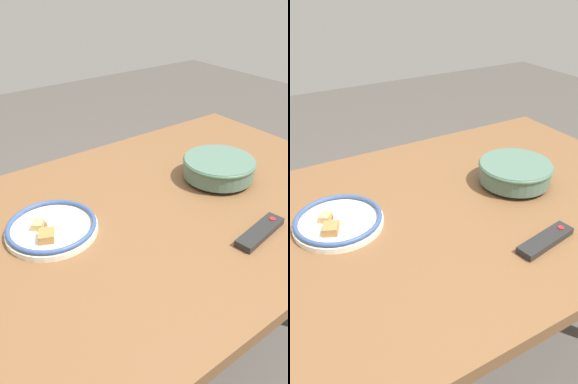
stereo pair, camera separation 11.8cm
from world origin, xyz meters
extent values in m
plane|color=#4C4742|center=(0.00, 0.00, 0.00)|extent=(8.00, 8.00, 0.00)
cube|color=brown|center=(0.00, 0.00, 0.72)|extent=(1.54, 1.00, 0.04)
cylinder|color=brown|center=(-0.70, -0.43, 0.35)|extent=(0.06, 0.06, 0.70)
cylinder|color=#4C6B5B|center=(-0.28, -0.01, 0.74)|extent=(0.11, 0.11, 0.01)
cylinder|color=#4C6B5B|center=(-0.28, -0.01, 0.78)|extent=(0.24, 0.24, 0.06)
cylinder|color=#9E4C1E|center=(-0.28, -0.01, 0.78)|extent=(0.22, 0.22, 0.06)
torus|color=#42664C|center=(-0.28, -0.01, 0.81)|extent=(0.25, 0.25, 0.01)
cylinder|color=silver|center=(0.33, -0.08, 0.74)|extent=(0.26, 0.26, 0.02)
torus|color=#334C7F|center=(0.33, -0.08, 0.76)|extent=(0.25, 0.25, 0.01)
cube|color=#B2753D|center=(0.37, -0.03, 0.77)|extent=(0.06, 0.06, 0.02)
cube|color=silver|center=(0.33, -0.07, 0.77)|extent=(0.05, 0.06, 0.02)
cube|color=tan|center=(0.36, -0.10, 0.76)|extent=(0.05, 0.05, 0.02)
cube|color=black|center=(-0.13, 0.29, 0.75)|extent=(0.20, 0.08, 0.02)
cylinder|color=red|center=(-0.20, 0.28, 0.76)|extent=(0.02, 0.02, 0.00)
camera|label=1|loc=(0.63, 0.76, 1.39)|focal=35.00mm
camera|label=2|loc=(0.54, 0.83, 1.39)|focal=35.00mm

